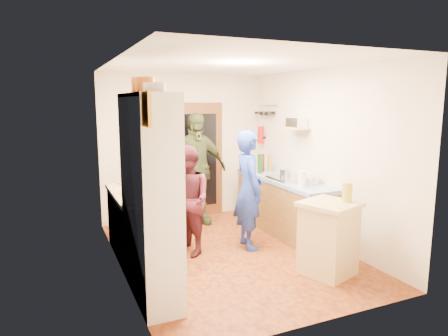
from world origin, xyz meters
TOP-DOWN VIEW (x-y plane):
  - floor at (0.00, 0.00)m, footprint 3.00×4.00m
  - ceiling at (0.00, 0.00)m, footprint 3.00×4.00m
  - wall_back at (0.00, 2.01)m, footprint 3.00×0.02m
  - wall_front at (0.00, -2.01)m, footprint 3.00×0.02m
  - wall_left at (-1.51, 0.00)m, footprint 0.02×4.00m
  - wall_right at (1.51, 0.00)m, footprint 0.02×4.00m
  - door_frame at (0.25, 1.97)m, footprint 0.95×0.06m
  - door_glass at (0.25, 1.94)m, footprint 0.70×0.02m
  - hutch_body at (-1.30, -0.80)m, footprint 0.40×1.20m
  - hutch_top_shelf at (-1.30, -0.80)m, footprint 0.40×1.14m
  - plate_stack at (-1.30, -1.13)m, footprint 0.21×0.21m
  - orange_pot_a at (-1.30, -0.76)m, footprint 0.20×0.20m
  - orange_pot_b at (-1.30, -0.51)m, footprint 0.19×0.19m
  - left_counter_base at (-1.20, 0.45)m, footprint 0.60×1.40m
  - left_counter_top at (-1.20, 0.45)m, footprint 0.64×1.44m
  - toaster at (-1.15, 0.00)m, footprint 0.29×0.24m
  - kettle at (-1.25, 0.33)m, footprint 0.20×0.20m
  - orange_bowl at (-1.12, 0.62)m, footprint 0.23×0.23m
  - chopping_board at (-1.18, 1.03)m, footprint 0.34×0.29m
  - right_counter_base at (1.20, 0.50)m, footprint 0.60×2.20m
  - right_counter_top at (1.20, 0.50)m, footprint 0.62×2.22m
  - hob at (1.20, 0.35)m, footprint 0.55×0.58m
  - pot_on_hob at (1.15, 0.39)m, footprint 0.19×0.19m
  - bottle_a at (1.05, 1.05)m, footprint 0.09×0.09m
  - bottle_b at (1.18, 1.20)m, footprint 0.09×0.09m
  - bottle_c at (1.31, 1.18)m, footprint 0.09×0.09m
  - paper_towel at (1.05, -0.19)m, footprint 0.14×0.14m
  - mixing_bowl at (1.30, -0.05)m, footprint 0.34×0.34m
  - island_base at (0.82, -1.11)m, footprint 0.70×0.70m
  - island_top at (0.82, -1.11)m, footprint 0.79×0.79m
  - cutting_board at (0.76, -1.08)m, footprint 0.42×0.38m
  - oil_jar at (1.03, -1.17)m, footprint 0.15×0.15m
  - pan_rail at (1.46, 1.52)m, footprint 0.02×0.65m
  - pan_hang_a at (1.40, 1.35)m, footprint 0.18×0.18m
  - pan_hang_b at (1.40, 1.55)m, footprint 0.16×0.16m
  - pan_hang_c at (1.40, 1.75)m, footprint 0.17×0.17m
  - wall_shelf at (1.37, 0.45)m, footprint 0.26×0.42m
  - radio at (1.37, 0.45)m, footprint 0.24×0.32m
  - ext_bracket at (1.47, 1.70)m, footprint 0.06×0.10m
  - fire_extinguisher at (1.41, 1.70)m, footprint 0.11×0.11m
  - picture_frame at (-1.48, -1.55)m, footprint 0.03×0.25m
  - person_hob at (0.38, 0.09)m, footprint 0.48×0.67m
  - person_left at (-0.53, 0.26)m, footprint 0.70×0.83m
  - person_back at (0.05, 1.50)m, footprint 1.15×0.50m

SIDE VIEW (x-z plane):
  - floor at x=0.00m, z-range -0.02..0.00m
  - right_counter_base at x=1.20m, z-range 0.00..0.84m
  - left_counter_base at x=-1.20m, z-range 0.00..0.85m
  - island_base at x=0.82m, z-range 0.00..0.86m
  - person_left at x=-0.53m, z-range 0.00..1.53m
  - person_hob at x=0.38m, z-range 0.00..1.72m
  - right_counter_top at x=1.20m, z-range 0.84..0.90m
  - left_counter_top at x=-1.20m, z-range 0.85..0.90m
  - island_top at x=0.82m, z-range 0.86..0.91m
  - cutting_board at x=0.76m, z-range 0.89..0.91m
  - chopping_board at x=-1.18m, z-range 0.90..0.92m
  - hob at x=1.20m, z-range 0.90..0.94m
  - orange_bowl at x=-1.12m, z-range 0.90..0.99m
  - mixing_bowl at x=1.30m, z-range 0.90..1.01m
  - person_back at x=0.05m, z-range 0.00..1.94m
  - toaster at x=-1.15m, z-range 0.90..1.09m
  - kettle at x=-1.25m, z-range 0.90..1.09m
  - pot_on_hob at x=1.15m, z-range 0.94..1.06m
  - paper_towel at x=1.05m, z-range 0.90..1.14m
  - oil_jar at x=1.03m, z-range 0.91..1.15m
  - bottle_c at x=1.31m, z-range 0.90..1.19m
  - door_frame at x=0.25m, z-range 0.00..2.10m
  - door_glass at x=0.25m, z-range 0.20..1.90m
  - bottle_b at x=1.18m, z-range 0.90..1.20m
  - bottle_a at x=1.05m, z-range 0.90..1.23m
  - hutch_body at x=-1.30m, z-range 0.00..2.20m
  - wall_back at x=0.00m, z-range 0.00..2.60m
  - wall_front at x=0.00m, z-range 0.00..2.60m
  - wall_left at x=-1.51m, z-range 0.00..2.60m
  - wall_right at x=1.51m, z-range 0.00..2.60m
  - ext_bracket at x=1.47m, z-range 1.43..1.47m
  - fire_extinguisher at x=1.41m, z-range 1.34..1.66m
  - wall_shelf at x=1.37m, z-range 1.69..1.71m
  - radio at x=1.37m, z-range 1.72..1.86m
  - pan_hang_b at x=1.40m, z-range 1.88..1.92m
  - pan_hang_c at x=1.40m, z-range 1.89..1.93m
  - pan_hang_a at x=1.40m, z-range 1.90..1.94m
  - pan_rail at x=1.46m, z-range 2.04..2.06m
  - picture_frame at x=-1.48m, z-range 1.90..2.20m
  - hutch_top_shelf at x=-1.30m, z-range 2.16..2.20m
  - plate_stack at x=-1.30m, z-range 2.20..2.29m
  - orange_pot_a at x=-1.30m, z-range 2.20..2.36m
  - orange_pot_b at x=-1.30m, z-range 2.20..2.37m
  - ceiling at x=0.00m, z-range 2.60..2.62m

